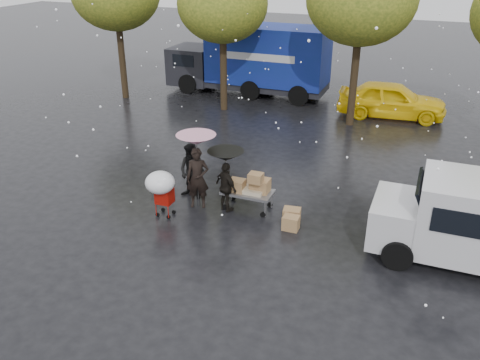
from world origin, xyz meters
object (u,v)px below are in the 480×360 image
at_px(person_black, 226,187).
at_px(vendor_cart, 250,187).
at_px(yellow_taxi, 392,100).
at_px(blue_truck, 252,60).
at_px(person_pink, 198,178).
at_px(shopping_cart, 161,185).

bearing_deg(person_black, vendor_cart, -122.72).
bearing_deg(yellow_taxi, blue_truck, 74.52).
xyz_separation_m(person_pink, vendor_cart, (1.52, 0.39, -0.21)).
relative_size(person_black, blue_truck, 0.18).
bearing_deg(blue_truck, person_pink, -76.95).
height_order(person_black, blue_truck, blue_truck).
relative_size(person_pink, blue_truck, 0.22).
relative_size(person_pink, shopping_cart, 1.27).
bearing_deg(person_black, shopping_cart, 65.04).
bearing_deg(blue_truck, person_black, -73.01).
bearing_deg(person_black, person_pink, 33.63).
bearing_deg(blue_truck, vendor_cart, -69.87).
bearing_deg(shopping_cart, person_pink, 57.98).
bearing_deg(person_pink, person_black, -14.25).
distance_m(shopping_cart, yellow_taxi, 13.02).
distance_m(person_pink, blue_truck, 12.68).
xyz_separation_m(person_pink, person_black, (0.89, 0.06, -0.17)).
height_order(person_pink, vendor_cart, person_pink).
height_order(person_pink, person_black, person_pink).
height_order(blue_truck, yellow_taxi, blue_truck).
bearing_deg(person_pink, yellow_taxi, 50.04).
bearing_deg(vendor_cart, shopping_cart, -146.57).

